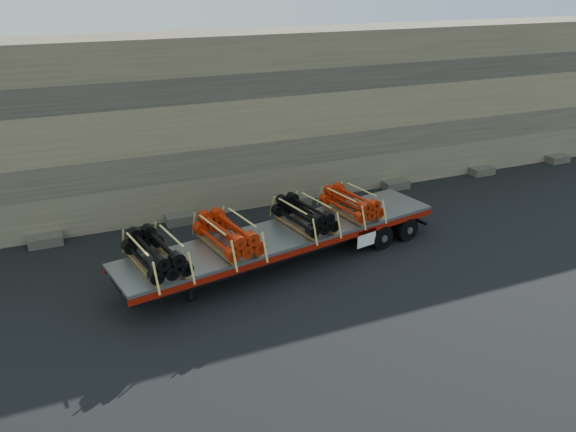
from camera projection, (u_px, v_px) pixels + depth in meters
name	position (u px, v px, depth m)	size (l,w,h in m)	color
ground	(298.00, 260.00, 19.42)	(120.00, 120.00, 0.00)	black
rock_wall	(236.00, 119.00, 23.52)	(44.00, 3.00, 7.00)	#7A6B54
trailer	(285.00, 247.00, 19.01)	(11.57, 2.22, 1.16)	#9B9DA2
bundle_front	(156.00, 254.00, 16.32)	(1.25, 2.50, 0.89)	black
bundle_midfront	(228.00, 235.00, 17.52)	(1.26, 2.53, 0.90)	#B12309
bundle_midrear	(304.00, 215.00, 19.01)	(1.18, 2.37, 0.84)	black
bundle_rear	(351.00, 203.00, 20.05)	(1.14, 2.28, 0.81)	#B12309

